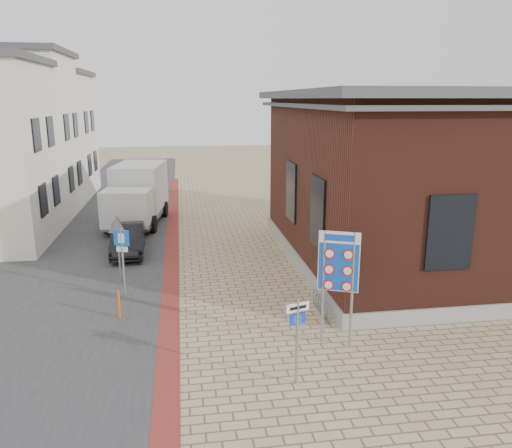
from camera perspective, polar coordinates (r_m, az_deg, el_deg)
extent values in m
plane|color=tan|center=(13.45, -1.20, -14.70)|extent=(120.00, 120.00, 0.00)
cube|color=#38383A|center=(27.75, -16.70, 0.02)|extent=(7.00, 60.00, 0.02)
cube|color=maroon|center=(22.64, -9.57, -2.69)|extent=(0.60, 40.00, 0.02)
cube|color=gray|center=(22.33, 19.84, -2.96)|extent=(12.15, 12.15, 0.50)
cube|color=#4C2218|center=(21.65, 20.55, 5.30)|extent=(12.00, 12.00, 6.00)
cube|color=#48484D|center=(21.44, 21.29, 13.63)|extent=(13.00, 13.00, 0.30)
cube|color=#48484D|center=(21.44, 21.20, 12.57)|extent=(12.70, 12.70, 0.15)
cube|color=black|center=(16.73, 7.11, 1.29)|extent=(0.12, 1.60, 2.40)
cube|color=black|center=(20.53, 4.10, 3.74)|extent=(0.12, 1.60, 2.40)
cube|color=black|center=(15.18, 21.28, -0.91)|extent=(1.40, 0.12, 2.20)
cube|color=black|center=(23.66, -23.16, 2.54)|extent=(0.10, 1.10, 1.40)
cube|color=black|center=(25.95, -21.89, 3.59)|extent=(0.10, 1.10, 1.40)
cube|color=black|center=(23.32, -23.83, 9.29)|extent=(0.10, 1.10, 1.40)
cube|color=black|center=(25.64, -22.47, 9.75)|extent=(0.10, 1.10, 1.40)
cube|color=silver|center=(31.24, -26.68, 8.82)|extent=(7.00, 6.00, 8.80)
cube|color=black|center=(29.42, -20.36, 4.86)|extent=(0.10, 1.10, 1.40)
cube|color=black|center=(31.75, -19.53, 5.55)|extent=(0.10, 1.10, 1.40)
cube|color=black|center=(29.15, -20.84, 10.30)|extent=(0.10, 1.10, 1.40)
cube|color=black|center=(31.50, -19.95, 10.59)|extent=(0.10, 1.10, 1.40)
cube|color=silver|center=(37.02, -23.83, 9.09)|extent=(7.00, 6.00, 8.00)
cube|color=#48484D|center=(36.97, -24.49, 15.49)|extent=(7.40, 6.40, 0.30)
cube|color=black|center=(35.27, -18.48, 6.42)|extent=(0.10, 1.10, 1.40)
cube|color=black|center=(37.62, -17.89, 6.90)|extent=(0.10, 1.10, 1.40)
cube|color=black|center=(35.04, -18.84, 10.95)|extent=(0.10, 1.10, 1.40)
cube|color=black|center=(37.40, -18.21, 11.15)|extent=(0.10, 1.10, 1.40)
torus|color=slate|center=(15.25, 8.06, -10.04)|extent=(0.04, 0.60, 0.60)
torus|color=slate|center=(15.51, 7.74, -9.60)|extent=(0.04, 0.60, 0.60)
torus|color=slate|center=(15.77, 7.43, -9.17)|extent=(0.04, 0.60, 0.60)
torus|color=slate|center=(16.04, 7.14, -8.76)|extent=(0.04, 0.60, 0.60)
torus|color=slate|center=(16.30, 6.85, -8.36)|extent=(0.04, 0.60, 0.60)
cube|color=slate|center=(15.88, 7.40, -10.04)|extent=(0.08, 1.60, 0.04)
imported|color=black|center=(22.14, -14.42, -1.69)|extent=(1.48, 3.85, 1.25)
cube|color=slate|center=(27.16, -13.38, 0.97)|extent=(3.06, 6.12, 0.27)
cube|color=silver|center=(25.01, -14.48, 1.84)|extent=(2.51, 2.14, 1.74)
cube|color=black|center=(24.17, -14.97, 2.18)|extent=(2.06, 0.36, 0.87)
cube|color=silver|center=(27.82, -13.12, 4.27)|extent=(2.90, 4.20, 2.39)
cylinder|color=black|center=(25.81, -16.66, -0.04)|extent=(0.39, 0.90, 0.87)
cylinder|color=black|center=(25.28, -11.67, -0.03)|extent=(0.39, 0.90, 0.87)
cylinder|color=black|center=(29.08, -14.85, 1.63)|extent=(0.39, 0.90, 0.87)
cylinder|color=black|center=(28.61, -10.41, 1.68)|extent=(0.39, 0.90, 0.87)
cylinder|color=gray|center=(13.53, 7.68, -7.25)|extent=(0.07, 0.07, 3.17)
cylinder|color=gray|center=(13.48, 10.94, -7.47)|extent=(0.07, 0.07, 3.17)
cube|color=white|center=(13.24, 9.43, -4.28)|extent=(1.01, 0.46, 1.63)
cube|color=blue|center=(13.24, 9.43, -4.28)|extent=(0.98, 0.45, 1.59)
cube|color=white|center=(13.05, 9.55, -1.54)|extent=(0.98, 0.45, 0.31)
cylinder|color=gray|center=(11.81, 4.70, -13.21)|extent=(0.07, 0.07, 2.15)
cube|color=white|center=(11.45, 4.78, -9.47)|extent=(0.57, 0.21, 0.21)
cube|color=#0F38B7|center=(11.56, 4.76, -10.74)|extent=(0.39, 0.15, 0.26)
cylinder|color=gray|center=(17.15, -14.95, -4.33)|extent=(0.07, 0.07, 2.40)
cube|color=blue|center=(16.90, -15.14, -1.56)|extent=(0.51, 0.22, 0.53)
cube|color=white|center=(17.01, -15.05, -2.80)|extent=(0.37, 0.17, 0.17)
cylinder|color=gray|center=(18.61, -15.40, -2.99)|extent=(0.07, 0.07, 2.34)
cylinder|color=#E7580C|center=(15.83, -15.41, -8.85)|extent=(0.08, 0.08, 0.89)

